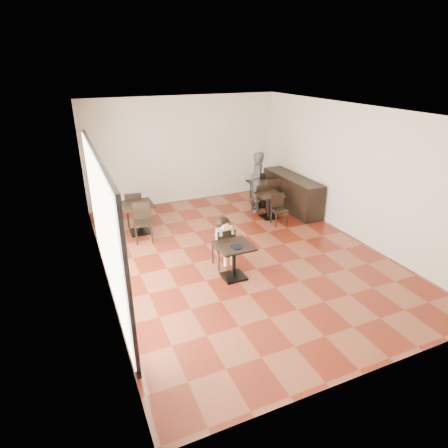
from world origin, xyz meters
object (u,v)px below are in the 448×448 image
cafe_table_mid (269,206)px  child_chair (223,247)px  cafe_table_back (261,194)px  chair_back_b (275,196)px  chair_back_a (257,186)px  chair_mid_b (279,210)px  adult_patron (257,182)px  cafe_table_left (139,218)px  chair_left_a (134,208)px  child (223,242)px  child_table (234,261)px  chair_mid_a (260,198)px  chair_left_b (143,223)px

cafe_table_mid → child_chair: bearing=-139.0°
cafe_table_mid → cafe_table_back: (0.26, 0.93, 0.03)m
cafe_table_mid → chair_back_b: chair_back_b is taller
cafe_table_back → chair_back_a: chair_back_a is taller
cafe_table_back → chair_mid_b: bearing=-99.9°
adult_patron → cafe_table_left: 3.54m
chair_left_a → child: bearing=122.6°
cafe_table_left → chair_back_b: size_ratio=0.87×
child_chair → chair_left_a: size_ratio=0.93×
child_chair → child_table: bearing=90.0°
child_chair → chair_back_a: size_ratio=0.98×
child_chair → cafe_table_mid: (2.27, 1.98, -0.10)m
chair_left_a → chair_back_a: size_ratio=1.04×
chair_mid_a → cafe_table_left: bearing=7.9°
cafe_table_mid → chair_left_b: chair_left_b is taller
adult_patron → chair_back_b: size_ratio=1.90×
chair_back_b → chair_mid_b: bearing=-97.8°
chair_left_b → chair_back_b: 4.03m
chair_mid_a → chair_left_a: (-3.58, 0.45, 0.06)m
chair_back_a → child: bearing=68.3°
cafe_table_back → chair_mid_a: bearing=-124.4°
chair_mid_a → cafe_table_mid: bearing=96.3°
chair_back_a → child_chair: bearing=68.3°
chair_back_a → chair_back_b: size_ratio=1.00×
child_chair → child: bearing=-0.0°
cafe_table_mid → cafe_table_left: bearing=172.8°
child_chair → chair_mid_a: child_chair is taller
child → adult_patron: adult_patron is taller
child_table → chair_mid_b: (2.27, 1.98, 0.05)m
child_chair → adult_patron: 3.43m
adult_patron → chair_mid_a: (0.08, -0.08, -0.46)m
chair_back_b → chair_mid_a: bearing=173.7°
adult_patron → cafe_table_mid: 0.82m
cafe_table_left → chair_left_a: size_ratio=0.83×
child_table → adult_patron: bearing=55.2°
child_table → chair_mid_a: size_ratio=0.89×
child → chair_mid_b: bearing=32.1°
chair_mid_b → chair_back_a: (0.41, 2.03, 0.04)m
child_table → chair_back_b: size_ratio=0.81×
chair_back_a → cafe_table_back: bearing=90.5°
child_table → child: (0.00, 0.55, 0.19)m
chair_mid_a → chair_back_a: size_ratio=0.91×
cafe_table_back → chair_mid_a: size_ratio=0.91×
adult_patron → chair_back_b: bearing=79.3°
chair_left_a → chair_back_a: bearing=-164.3°
cafe_table_mid → chair_mid_a: size_ratio=0.83×
cafe_table_back → chair_back_b: size_ratio=0.83×
cafe_table_left → child_table: bearing=-66.2°
child → cafe_table_back: size_ratio=1.48×
cafe_table_mid → cafe_table_back: 0.96m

